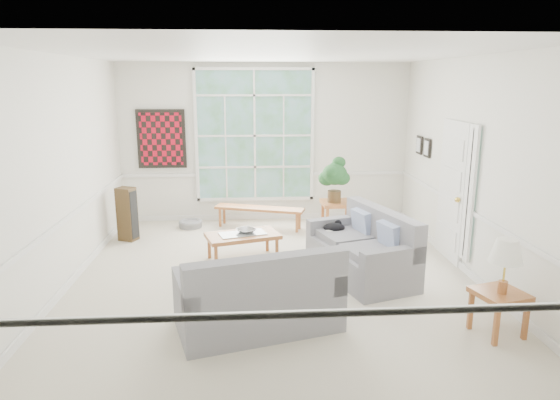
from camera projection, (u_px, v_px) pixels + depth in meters
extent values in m
cube|color=beige|center=(274.00, 277.00, 6.98)|extent=(5.50, 6.00, 0.01)
cube|color=white|center=(273.00, 53.00, 6.28)|extent=(5.50, 6.00, 0.02)
cube|color=white|center=(265.00, 143.00, 9.54)|extent=(5.50, 0.02, 3.00)
cube|color=white|center=(295.00, 242.00, 3.72)|extent=(5.50, 0.02, 3.00)
cube|color=white|center=(62.00, 173.00, 6.45)|extent=(0.02, 6.00, 3.00)
cube|color=white|center=(474.00, 168.00, 6.80)|extent=(0.02, 6.00, 3.00)
cube|color=white|center=(255.00, 136.00, 9.45)|extent=(2.30, 0.08, 2.40)
cube|color=white|center=(451.00, 191.00, 7.49)|extent=(0.08, 0.90, 2.10)
cube|color=white|center=(470.00, 194.00, 6.85)|extent=(0.08, 0.26, 1.90)
cube|color=maroon|center=(161.00, 139.00, 9.34)|extent=(0.90, 0.06, 1.10)
cube|color=black|center=(427.00, 148.00, 8.49)|extent=(0.04, 0.26, 0.32)
cube|color=black|center=(419.00, 145.00, 8.88)|extent=(0.04, 0.26, 0.32)
cube|color=gray|center=(361.00, 244.00, 6.90)|extent=(1.37, 1.90, 0.93)
cube|color=gray|center=(258.00, 287.00, 5.45)|extent=(1.91, 1.33, 0.94)
cube|color=#A05B2D|center=(243.00, 246.00, 7.61)|extent=(1.20, 0.87, 0.40)
imported|color=#96969B|center=(246.00, 230.00, 7.60)|extent=(0.47, 0.47, 0.08)
cube|color=#A05B2D|center=(259.00, 218.00, 9.24)|extent=(1.67, 0.82, 0.39)
cube|color=#A05B2D|center=(337.00, 217.00, 8.97)|extent=(0.58, 0.58, 0.56)
cube|color=#A05B2D|center=(498.00, 313.00, 5.34)|extent=(0.59, 0.59, 0.49)
cylinder|color=slate|center=(191.00, 224.00, 9.31)|extent=(0.50, 0.50, 0.13)
cube|color=#433019|center=(127.00, 214.00, 8.46)|extent=(0.35, 0.32, 0.92)
ellipsoid|color=black|center=(334.00, 227.00, 7.39)|extent=(0.36, 0.28, 0.15)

